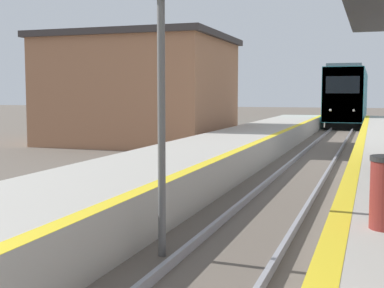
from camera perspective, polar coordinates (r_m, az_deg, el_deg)
The scene contains 3 objects.
train at distance 47.73m, azimuth 16.36°, elevation 4.95°, with size 2.79×19.64×4.67m.
signal_near at distance 8.28m, azimuth -3.35°, elevation 11.24°, with size 0.36×0.31×4.89m.
station_building at distance 27.81m, azimuth -5.53°, elevation 5.79°, with size 8.89×7.97×5.50m.
Camera 1 is at (2.03, -1.65, 2.55)m, focal length 50.00 mm.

